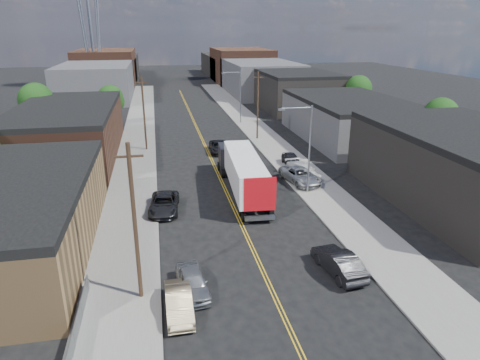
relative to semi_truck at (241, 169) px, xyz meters
name	(u,v)px	position (x,y,z in m)	size (l,w,h in m)	color
ground	(196,125)	(-1.54, 33.09, -2.41)	(260.00, 260.00, 0.00)	black
centerline	(206,147)	(-1.54, 18.09, -2.40)	(0.32, 120.00, 0.01)	gold
sidewalk_left	(137,150)	(-11.04, 18.09, -2.33)	(5.00, 140.00, 0.15)	slate
sidewalk_right	(271,143)	(7.96, 18.09, -2.33)	(5.00, 140.00, 0.15)	slate
warehouse_tan	(4,217)	(-19.54, -8.91, 0.39)	(12.00, 22.00, 5.60)	olive
warehouse_brown	(68,131)	(-19.54, 17.09, 0.89)	(12.00, 26.00, 6.60)	#44261B
industrial_right_a	(468,167)	(20.44, -6.91, 1.14)	(14.00, 22.00, 7.10)	black
industrial_right_b	(350,118)	(20.46, 19.09, 0.64)	(14.00, 24.00, 6.10)	#3E3E41
industrial_right_c	(296,90)	(20.46, 45.09, 1.39)	(14.00, 22.00, 7.60)	black
skyline_left_a	(97,81)	(-21.54, 68.09, 1.59)	(16.00, 30.00, 8.00)	#3E3E41
skyline_right_a	(260,78)	(18.46, 68.09, 1.59)	(16.00, 30.00, 8.00)	#3E3E41
skyline_left_b	(107,68)	(-21.54, 93.09, 2.59)	(16.00, 26.00, 10.00)	#44261B
skyline_right_b	(241,66)	(18.46, 93.09, 2.59)	(16.00, 26.00, 10.00)	#44261B
skyline_left_c	(113,67)	(-21.54, 113.09, 1.09)	(16.00, 40.00, 7.00)	black
skyline_right_c	(230,65)	(18.46, 113.09, 1.09)	(16.00, 40.00, 7.00)	black
streetlight_near	(306,143)	(6.05, -1.91, 2.92)	(3.39, 0.25, 9.00)	gray
streetlight_far	(238,93)	(6.05, 33.09, 2.92)	(3.39, 0.25, 9.00)	gray
utility_pole_left_near	(135,223)	(-9.74, -16.91, 2.73)	(1.60, 0.26, 10.00)	black
utility_pole_left_far	(144,113)	(-9.74, 18.09, 2.73)	(1.60, 0.26, 10.00)	black
utility_pole_right	(258,105)	(6.66, 21.09, 2.73)	(1.60, 0.26, 10.00)	black
tree_left_mid	(37,102)	(-25.49, 28.09, 3.07)	(5.10, 5.04, 8.37)	black
tree_left_far	(111,99)	(-15.49, 35.09, 2.16)	(4.35, 4.20, 6.97)	black
tree_right_near	(441,117)	(28.51, 9.09, 2.46)	(4.60, 4.48, 7.44)	black
tree_right_far	(359,90)	(28.51, 33.09, 2.77)	(4.85, 4.76, 7.91)	black
semi_truck	(241,169)	(0.00, 0.00, 0.00)	(3.47, 16.26, 4.23)	white
car_left_a	(192,282)	(-6.54, -16.91, -1.65)	(1.79, 4.45, 1.51)	gray
car_left_b	(179,303)	(-7.51, -18.91, -1.69)	(1.53, 4.38, 1.44)	#817254
car_left_c	(164,204)	(-7.94, -3.66, -1.64)	(2.56, 5.54, 1.54)	black
car_right_oncoming	(339,262)	(3.46, -16.55, -1.59)	(1.74, 4.99, 1.65)	black
car_right_lot_a	(300,175)	(6.66, 1.03, -1.45)	(2.69, 5.84, 1.62)	#98999C
car_right_lot_b	(303,171)	(7.44, 2.38, -1.45)	(2.25, 5.54, 1.61)	silver
car_right_lot_c	(291,159)	(7.62, 7.16, -1.53)	(1.72, 4.27, 1.46)	black
car_ahead_truck	(219,147)	(-0.04, 15.09, -1.65)	(2.52, 5.46, 1.52)	black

